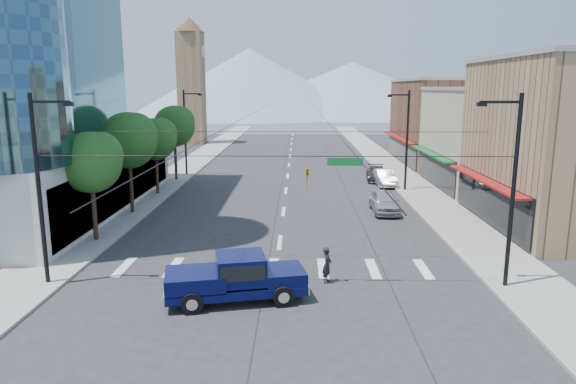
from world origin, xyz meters
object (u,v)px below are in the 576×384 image
Objects in this scene: parked_car_near at (384,202)px; parked_car_mid at (385,178)px; pickup_truck at (235,277)px; pedestrian at (327,265)px; parked_car_far at (377,174)px.

parked_car_near is 10.95m from parked_car_mid.
pickup_truck is 3.68× the size of pedestrian.
pickup_truck is 1.34× the size of parked_car_near.
pickup_truck is 1.39× the size of parked_car_mid.
pedestrian is (4.14, 2.25, -0.21)m from pickup_truck.
parked_car_near is at bearing -1.83° from pedestrian.
parked_car_far is at bearing 4.61° from pedestrian.
pickup_truck is at bearing 136.33° from pedestrian.
parked_car_mid is (6.90, 25.08, -0.11)m from pedestrian.
pedestrian is 0.36× the size of parked_car_far.
parked_car_near is at bearing -90.60° from parked_car_far.
pedestrian is 26.01m from parked_car_mid.
pickup_truck is 18.94m from parked_car_near.
parked_car_far is (1.44, 13.56, -0.12)m from parked_car_near.
parked_car_mid is at bearing -77.13° from parked_car_far.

